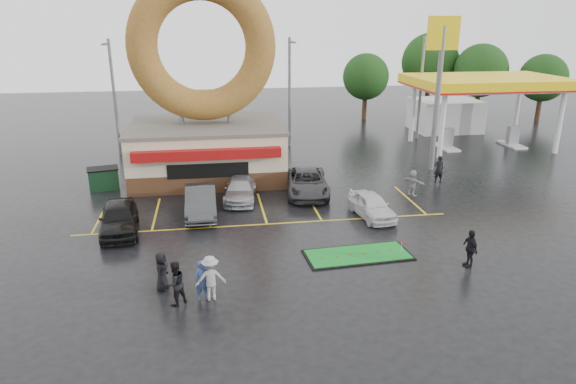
{
  "coord_description": "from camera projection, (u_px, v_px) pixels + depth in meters",
  "views": [
    {
      "loc": [
        -2.79,
        -21.85,
        10.39
      ],
      "look_at": [
        0.93,
        2.09,
        2.2
      ],
      "focal_mm": 32.0,
      "sensor_mm": 36.0,
      "label": 1
    }
  ],
  "objects": [
    {
      "name": "person_blackjkt",
      "position": [
        175.0,
        283.0,
        19.42
      ],
      "size": [
        1.09,
        1.06,
        1.78
      ],
      "primitive_type": "imported",
      "rotation": [
        0.0,
        0.0,
        3.79
      ],
      "color": "black",
      "rests_on": "ground"
    },
    {
      "name": "car_white",
      "position": [
        372.0,
        206.0,
        28.17
      ],
      "size": [
        2.08,
        4.1,
        1.34
      ],
      "primitive_type": "imported",
      "rotation": [
        0.0,
        0.0,
        0.13
      ],
      "color": "silver",
      "rests_on": "ground"
    },
    {
      "name": "putting_green",
      "position": [
        358.0,
        255.0,
        23.73
      ],
      "size": [
        5.02,
        2.43,
        0.61
      ],
      "color": "black",
      "rests_on": "ground"
    },
    {
      "name": "car_black",
      "position": [
        119.0,
        218.0,
        26.11
      ],
      "size": [
        2.35,
        4.78,
        1.57
      ],
      "primitive_type": "imported",
      "rotation": [
        0.0,
        0.0,
        0.11
      ],
      "color": "black",
      "rests_on": "ground"
    },
    {
      "name": "donut_shop",
      "position": [
        205.0,
        112.0,
        34.47
      ],
      "size": [
        10.2,
        8.7,
        13.5
      ],
      "color": "#472B19",
      "rests_on": "ground"
    },
    {
      "name": "tree_far_a",
      "position": [
        481.0,
        71.0,
        54.4
      ],
      "size": [
        5.6,
        5.6,
        8.0
      ],
      "color": "#332114",
      "rests_on": "ground"
    },
    {
      "name": "tree_far_d",
      "position": [
        366.0,
        77.0,
        54.73
      ],
      "size": [
        4.9,
        4.9,
        7.0
      ],
      "color": "#332114",
      "rests_on": "ground"
    },
    {
      "name": "streetlight_mid",
      "position": [
        290.0,
        90.0,
        42.82
      ],
      "size": [
        0.4,
        2.21,
        9.0
      ],
      "color": "slate",
      "rests_on": "ground"
    },
    {
      "name": "person_bystander",
      "position": [
        162.0,
        271.0,
        20.51
      ],
      "size": [
        0.68,
        0.89,
        1.63
      ],
      "primitive_type": "imported",
      "rotation": [
        0.0,
        0.0,
        1.35
      ],
      "color": "black",
      "rests_on": "ground"
    },
    {
      "name": "tree_far_b",
      "position": [
        543.0,
        78.0,
        53.61
      ],
      "size": [
        4.9,
        4.9,
        7.0
      ],
      "color": "#332114",
      "rests_on": "ground"
    },
    {
      "name": "tree_far_c",
      "position": [
        430.0,
        62.0,
        57.35
      ],
      "size": [
        6.3,
        6.3,
        9.0
      ],
      "color": "#332114",
      "rests_on": "ground"
    },
    {
      "name": "person_cameraman",
      "position": [
        470.0,
        248.0,
        22.46
      ],
      "size": [
        0.48,
        1.03,
        1.72
      ],
      "primitive_type": "imported",
      "rotation": [
        0.0,
        0.0,
        -1.51
      ],
      "color": "black",
      "rests_on": "ground"
    },
    {
      "name": "car_grey",
      "position": [
        307.0,
        182.0,
        31.88
      ],
      "size": [
        3.11,
        5.68,
        1.51
      ],
      "primitive_type": "imported",
      "rotation": [
        0.0,
        0.0,
        -0.12
      ],
      "color": "#323235",
      "rests_on": "ground"
    },
    {
      "name": "dumpster",
      "position": [
        104.0,
        179.0,
        32.91
      ],
      "size": [
        2.01,
        1.55,
        1.3
      ],
      "primitive_type": "cube",
      "rotation": [
        0.0,
        0.0,
        0.21
      ],
      "color": "#173D22",
      "rests_on": "ground"
    },
    {
      "name": "person_hoodie",
      "position": [
        211.0,
        278.0,
        19.76
      ],
      "size": [
        1.25,
        0.81,
        1.83
      ],
      "primitive_type": "imported",
      "rotation": [
        0.0,
        0.0,
        3.25
      ],
      "color": "gray",
      "rests_on": "ground"
    },
    {
      "name": "shell_sign",
      "position": [
        440.0,
        66.0,
        34.95
      ],
      "size": [
        2.2,
        0.36,
        10.6
      ],
      "color": "slate",
      "rests_on": "ground"
    },
    {
      "name": "person_blue",
      "position": [
        202.0,
        280.0,
        19.83
      ],
      "size": [
        0.64,
        0.47,
        1.6
      ],
      "primitive_type": "imported",
      "rotation": [
        0.0,
        0.0,
        0.17
      ],
      "color": "navy",
      "rests_on": "ground"
    },
    {
      "name": "car_silver",
      "position": [
        240.0,
        189.0,
        30.91
      ],
      "size": [
        2.37,
        4.65,
        1.29
      ],
      "primitive_type": "imported",
      "rotation": [
        0.0,
        0.0,
        -0.13
      ],
      "color": "#9B9A9F",
      "rests_on": "ground"
    },
    {
      "name": "streetlight_left",
      "position": [
        114.0,
        95.0,
        39.85
      ],
      "size": [
        0.4,
        2.21,
        9.0
      ],
      "color": "slate",
      "rests_on": "ground"
    },
    {
      "name": "person_walker_far",
      "position": [
        439.0,
        169.0,
        34.12
      ],
      "size": [
        0.67,
        0.45,
        1.83
      ],
      "primitive_type": "imported",
      "rotation": [
        0.0,
        0.0,
        3.13
      ],
      "color": "black",
      "rests_on": "ground"
    },
    {
      "name": "ground",
      "position": [
        275.0,
        251.0,
        24.19
      ],
      "size": [
        120.0,
        120.0,
        0.0
      ],
      "primitive_type": "plane",
      "color": "black",
      "rests_on": "ground"
    },
    {
      "name": "streetlight_right",
      "position": [
        421.0,
        86.0,
        45.51
      ],
      "size": [
        0.4,
        2.21,
        9.0
      ],
      "color": "slate",
      "rests_on": "ground"
    },
    {
      "name": "car_dgrey",
      "position": [
        201.0,
        201.0,
        28.49
      ],
      "size": [
        1.7,
        4.78,
        1.57
      ],
      "primitive_type": "imported",
      "rotation": [
        0.0,
        0.0,
        0.01
      ],
      "color": "#323234",
      "rests_on": "ground"
    },
    {
      "name": "gas_station",
      "position": [
        467.0,
        98.0,
        45.52
      ],
      "size": [
        12.3,
        13.65,
        5.9
      ],
      "color": "silver",
      "rests_on": "ground"
    },
    {
      "name": "person_walker_near",
      "position": [
        413.0,
        183.0,
        31.61
      ],
      "size": [
        1.15,
        1.55,
        1.63
      ],
      "primitive_type": "imported",
      "rotation": [
        0.0,
        0.0,
        2.08
      ],
      "color": "#969699",
      "rests_on": "ground"
    }
  ]
}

